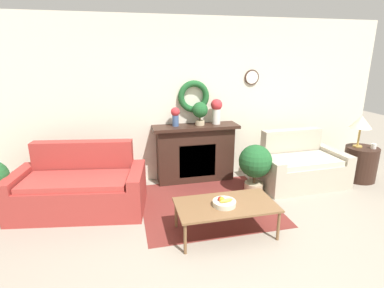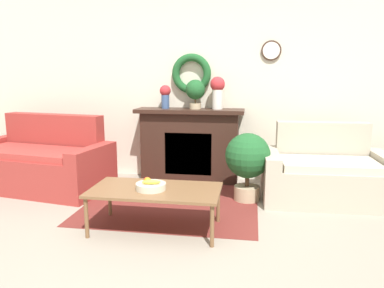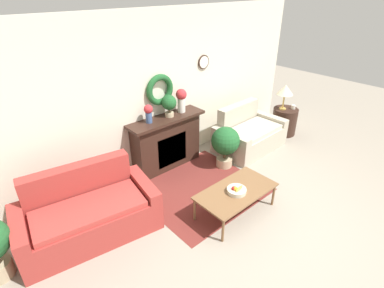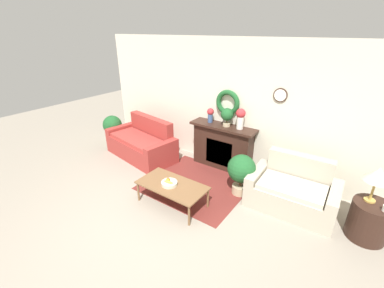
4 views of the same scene
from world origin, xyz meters
name	(u,v)px [view 1 (image 1 of 4)]	position (x,y,z in m)	size (l,w,h in m)	color
ground_plane	(254,268)	(0.00, 0.00, 0.00)	(16.00, 16.00, 0.00)	gray
floor_rug	(208,204)	(-0.08, 1.43, 0.00)	(1.89, 1.73, 0.01)	maroon
wall_back	(195,101)	(0.00, 2.56, 1.35)	(6.80, 0.17, 2.70)	beige
fireplace	(195,153)	(-0.04, 2.35, 0.50)	(1.43, 0.41, 0.98)	#331E16
couch_left	(80,188)	(-1.85, 1.71, 0.32)	(1.87, 1.13, 0.92)	#9E332D
loveseat_right	(299,166)	(1.63, 1.82, 0.30)	(1.44, 0.91, 0.87)	#B2A893
coffee_table	(226,206)	(-0.08, 0.67, 0.37)	(1.19, 0.63, 0.40)	brown
fruit_bowl	(224,203)	(-0.12, 0.64, 0.43)	(0.28, 0.28, 0.11)	beige
side_table_by_loveseat	(360,164)	(2.74, 1.70, 0.29)	(0.54, 0.54, 0.59)	#331E16
table_lamp	(361,123)	(2.67, 1.76, 1.01)	(0.35, 0.35, 0.54)	#B28E42
mug	(374,146)	(2.86, 1.61, 0.63)	(0.09, 0.09, 0.08)	silver
vase_on_mantel_left	(175,115)	(-0.38, 2.36, 1.16)	(0.15, 0.15, 0.31)	#3D5684
vase_on_mantel_right	(216,109)	(0.32, 2.36, 1.22)	(0.19, 0.19, 0.42)	silver
potted_plant_on_mantel	(200,111)	(0.03, 2.34, 1.21)	(0.26, 0.26, 0.38)	tan
potted_plant_floor_by_loveseat	(255,164)	(0.74, 1.65, 0.48)	(0.51, 0.51, 0.78)	tan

